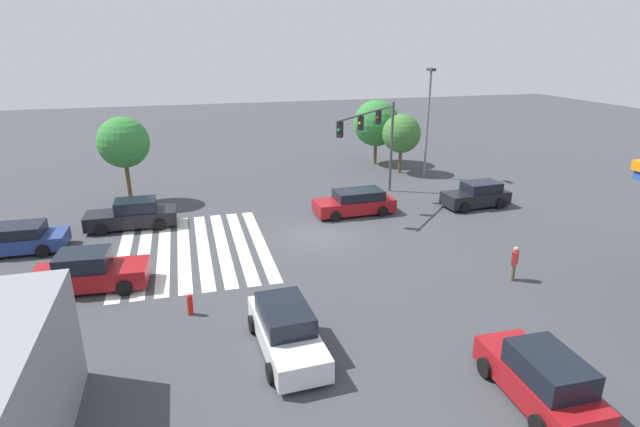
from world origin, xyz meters
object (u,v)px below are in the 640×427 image
street_light_pole_a (428,114)px  tree_corner_a (401,134)px  car_1 (15,240)px  car_6 (286,330)px  car_2 (133,215)px  tree_corner_b (376,123)px  traffic_signal_mast (375,131)px  car_4 (355,202)px  fire_hydrant (190,304)px  car_0 (541,379)px  tree_corner_c (123,143)px  car_5 (89,272)px  pedestrian (514,262)px  car_3 (477,195)px

street_light_pole_a → tree_corner_a: 2.81m
car_1 → car_6: bearing=134.9°
car_2 → tree_corner_a: tree_corner_a is taller
tree_corner_a → tree_corner_b: 3.55m
traffic_signal_mast → car_4: size_ratio=1.27×
fire_hydrant → street_light_pole_a: bearing=132.0°
car_0 → tree_corner_c: size_ratio=0.76×
fire_hydrant → car_2: bearing=-165.2°
street_light_pole_a → car_0: bearing=-19.1°
car_0 → tree_corner_b: bearing=-10.8°
car_2 → car_5: 7.33m
pedestrian → car_5: bearing=34.0°
car_6 → car_3: bearing=126.2°
car_1 → pedestrian: pedestrian is taller
car_3 → tree_corner_c: tree_corner_c is taller
car_4 → tree_corner_c: bearing=-26.1°
car_1 → tree_corner_b: tree_corner_b is taller
tree_corner_c → tree_corner_a: bearing=97.0°
tree_corner_b → street_light_pole_a: bearing=19.5°
car_2 → car_6: size_ratio=1.01×
car_0 → car_1: size_ratio=0.86×
pedestrian → car_0: bearing=106.5°
car_3 → tree_corner_c: bearing=-20.9°
car_0 → pedestrian: 8.04m
car_2 → car_5: bearing=80.6°
pedestrian → fire_hydrant: size_ratio=1.82×
traffic_signal_mast → car_6: (14.54, -8.71, -3.86)m
car_1 → car_3: bearing=-178.3°
car_1 → tree_corner_a: (-9.43, 24.66, 2.45)m
car_4 → car_1: bearing=1.5°
car_4 → fire_hydrant: bearing=41.8°
car_3 → car_6: (11.92, -14.66, 0.01)m
car_4 → street_light_pole_a: size_ratio=0.60×
car_1 → tree_corner_c: (-7.01, 4.79, 3.25)m
traffic_signal_mast → car_1: bearing=-36.6°
street_light_pole_a → tree_corner_c: bearing=-88.5°
car_0 → tree_corner_a: 26.54m
pedestrian → tree_corner_c: tree_corner_c is taller
car_3 → fire_hydrant: car_3 is taller
car_0 → pedestrian: size_ratio=2.68×
car_3 → tree_corner_b: tree_corner_b is taller
pedestrian → tree_corner_a: size_ratio=0.34×
tree_corner_a → car_5: bearing=-54.8°
car_1 → pedestrian: (9.14, 21.72, 0.21)m
car_1 → car_3: car_3 is taller
car_1 → pedestrian: bearing=158.2°
pedestrian → tree_corner_a: (-18.57, 2.93, 2.24)m
car_0 → car_1: car_0 is taller
street_light_pole_a → pedestrian: bearing=-13.8°
car_5 → car_6: 9.59m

